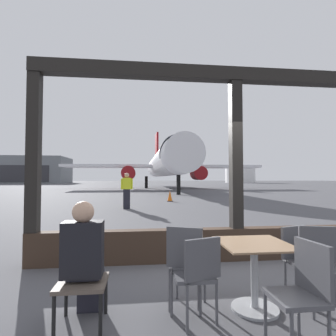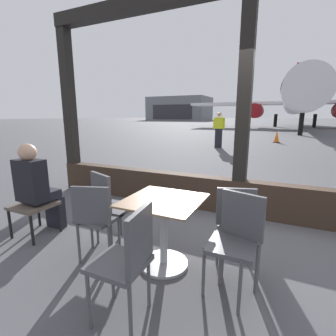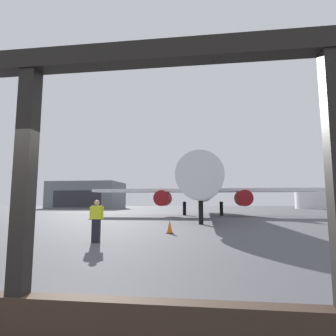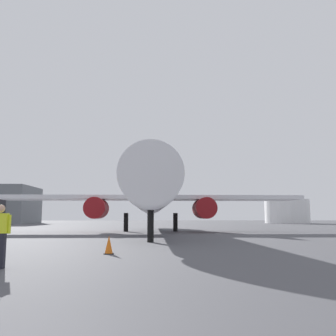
# 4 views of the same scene
# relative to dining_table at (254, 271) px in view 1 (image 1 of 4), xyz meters

# --- Properties ---
(ground_plane) EXTENTS (220.00, 220.00, 0.00)m
(ground_plane) POSITION_rel_dining_table_xyz_m (0.48, 41.80, -0.42)
(ground_plane) COLOR #4C4C51
(window_frame) EXTENTS (7.30, 0.24, 3.52)m
(window_frame) POSITION_rel_dining_table_xyz_m (0.48, 1.80, 0.88)
(window_frame) COLOR #38281E
(window_frame) RESTS_ON ground
(dining_table) EXTENTS (0.76, 0.76, 0.74)m
(dining_table) POSITION_rel_dining_table_xyz_m (0.00, 0.00, 0.00)
(dining_table) COLOR #8C6B4C
(dining_table) RESTS_ON ground
(cafe_chair_window_left) EXTENTS (0.43, 0.43, 0.93)m
(cafe_chair_window_left) POSITION_rel_dining_table_xyz_m (0.08, -0.77, 0.13)
(cafe_chair_window_left) COLOR #4C4C51
(cafe_chair_window_left) RESTS_ON ground
(cafe_chair_window_right) EXTENTS (0.47, 0.47, 0.91)m
(cafe_chair_window_right) POSITION_rel_dining_table_xyz_m (0.76, -0.07, 0.12)
(cafe_chair_window_right) COLOR #4C4C51
(cafe_chair_window_right) RESTS_ON ground
(cafe_chair_aisle_left) EXTENTS (0.50, 0.50, 0.94)m
(cafe_chair_aisle_left) POSITION_rel_dining_table_xyz_m (-0.76, 0.08, 0.14)
(cafe_chair_aisle_left) COLOR #4C4C51
(cafe_chair_aisle_left) RESTS_ON ground
(cafe_chair_aisle_right) EXTENTS (0.48, 0.48, 0.86)m
(cafe_chair_aisle_right) POSITION_rel_dining_table_xyz_m (0.71, 0.23, 0.09)
(cafe_chair_aisle_right) COLOR #4C4C51
(cafe_chair_aisle_right) RESTS_ON ground
(cafe_chair_side_extra) EXTENTS (0.49, 0.49, 0.88)m
(cafe_chair_side_extra) POSITION_rel_dining_table_xyz_m (-0.71, -0.23, 0.11)
(cafe_chair_side_extra) COLOR #4C4C51
(cafe_chair_side_extra) RESTS_ON ground
(lounge_bench) EXTENTS (0.48, 0.48, 0.44)m
(lounge_bench) POSITION_rel_dining_table_xyz_m (-1.86, -0.11, -0.04)
(lounge_bench) COLOR brown
(lounge_bench) RESTS_ON ground
(seated_passenger) EXTENTS (0.40, 0.47, 1.24)m
(seated_passenger) POSITION_rel_dining_table_xyz_m (-1.85, -0.04, 0.25)
(seated_passenger) COLOR black
(seated_passenger) RESTS_ON ground
(airplane) EXTENTS (28.00, 33.83, 10.20)m
(airplane) POSITION_rel_dining_table_xyz_m (2.29, 33.89, 3.05)
(airplane) COLOR silver
(airplane) RESTS_ON ground
(ground_crew_worker) EXTENTS (0.56, 0.22, 1.74)m
(ground_crew_worker) POSITION_rel_dining_table_xyz_m (-1.85, 10.05, 0.48)
(ground_crew_worker) COLOR black
(ground_crew_worker) RESTS_ON ground
(traffic_cone) EXTENTS (0.36, 0.36, 0.70)m
(traffic_cone) POSITION_rel_dining_table_xyz_m (0.72, 14.00, -0.09)
(traffic_cone) COLOR orange
(traffic_cone) RESTS_ON ground
(distant_hangar) EXTENTS (20.44, 14.30, 7.93)m
(distant_hangar) POSITION_rel_dining_table_xyz_m (-33.46, 82.26, 3.53)
(distant_hangar) COLOR slate
(distant_hangar) RESTS_ON ground
(fuel_storage_tank) EXTENTS (9.60, 9.60, 5.20)m
(fuel_storage_tank) POSITION_rel_dining_table_xyz_m (32.23, 81.60, 2.18)
(fuel_storage_tank) COLOR white
(fuel_storage_tank) RESTS_ON ground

